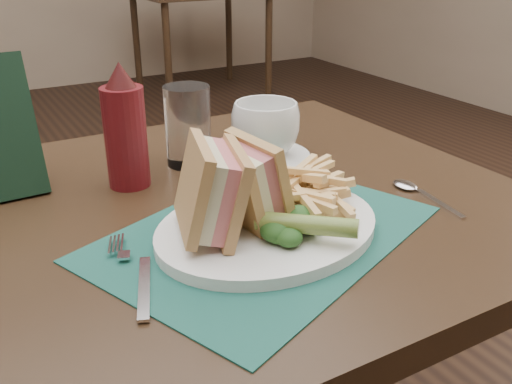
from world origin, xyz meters
TOP-DOWN VIEW (x-y plane):
  - table_bg_right at (1.47, 2.74)m, footprint 0.90×0.75m
  - placemat at (0.02, -0.62)m, footprint 0.49×0.43m
  - plate at (0.03, -0.63)m, footprint 0.34×0.29m
  - sandwich_half_a at (-0.07, -0.61)m, footprint 0.11×0.13m
  - sandwich_half_b at (-0.01, -0.61)m, footprint 0.09×0.11m
  - kale_garnish at (0.03, -0.67)m, footprint 0.11×0.08m
  - pickle_spear at (0.04, -0.69)m, footprint 0.10×0.10m
  - fries_pile at (0.10, -0.61)m, footprint 0.18×0.20m
  - fork at (-0.15, -0.64)m, footprint 0.09×0.17m
  - spoon at (0.28, -0.65)m, footprint 0.05×0.15m
  - saucer at (0.16, -0.40)m, footprint 0.17×0.17m
  - coffee_cup at (0.16, -0.40)m, footprint 0.16×0.16m
  - drinking_glass at (0.04, -0.35)m, footprint 0.09×0.09m
  - ketchup_bottle at (-0.07, -0.39)m, footprint 0.06×0.06m

SIDE VIEW (x-z plane):
  - table_bg_right at x=1.47m, z-range 0.00..0.75m
  - placemat at x=0.02m, z-range 0.75..0.75m
  - spoon at x=0.28m, z-range 0.75..0.76m
  - saucer at x=0.16m, z-range 0.75..0.76m
  - fork at x=-0.15m, z-range 0.75..0.76m
  - plate at x=0.03m, z-range 0.75..0.77m
  - kale_garnish at x=0.03m, z-range 0.77..0.79m
  - pickle_spear at x=0.04m, z-range 0.78..0.80m
  - fries_pile at x=0.10m, z-range 0.77..0.83m
  - coffee_cup at x=0.16m, z-range 0.76..0.85m
  - drinking_glass at x=0.04m, z-range 0.75..0.88m
  - sandwich_half_b at x=-0.01m, z-range 0.77..0.87m
  - sandwich_half_a at x=-0.07m, z-range 0.77..0.88m
  - ketchup_bottle at x=-0.07m, z-range 0.75..0.94m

